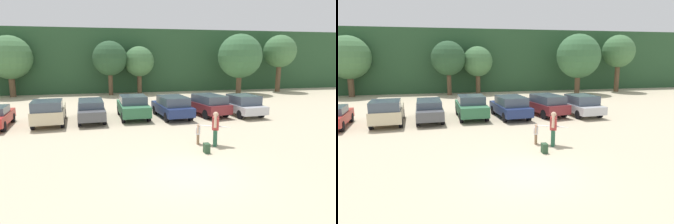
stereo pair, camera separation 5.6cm
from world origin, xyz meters
TOP-DOWN VIEW (x-y plane):
  - ground_plane at (0.00, 0.00)m, footprint 120.00×120.00m
  - hillside_ridge at (0.00, 31.89)m, footprint 108.00×12.00m
  - tree_center_left at (-12.64, 24.72)m, footprint 4.63×4.63m
  - tree_left at (-2.19, 24.03)m, footprint 3.85×3.85m
  - tree_far_left at (1.15, 24.58)m, footprint 3.47×3.47m
  - tree_right at (12.47, 21.95)m, footprint 5.03×5.03m
  - tree_center_right at (18.28, 23.07)m, footprint 3.92×3.92m
  - parked_car_champagne at (-6.52, 9.79)m, footprint 2.23×4.47m
  - parked_car_dark_gray at (-3.92, 10.45)m, footprint 2.02×4.90m
  - parked_car_forest_green at (-1.03, 10.70)m, footprint 2.07×4.45m
  - parked_car_navy at (1.73, 10.21)m, footprint 2.32×4.56m
  - parked_car_maroon at (4.42, 10.60)m, footprint 2.72×4.88m
  - parked_car_silver at (7.00, 10.12)m, footprint 2.32×4.77m
  - person_adult at (2.24, 3.14)m, footprint 0.47×0.78m
  - person_child at (1.51, 3.60)m, footprint 0.29×0.50m
  - surfboard_white at (2.18, 3.26)m, footprint 1.72×1.28m
  - backpack_dropped at (1.45, 2.15)m, footprint 0.24×0.34m

SIDE VIEW (x-z plane):
  - ground_plane at x=0.00m, z-range 0.00..0.00m
  - backpack_dropped at x=1.45m, z-range 0.00..0.45m
  - person_child at x=1.51m, z-range 0.07..1.10m
  - parked_car_silver at x=7.00m, z-range 0.01..1.55m
  - parked_car_dark_gray at x=-3.92m, z-range 0.07..1.50m
  - parked_car_navy at x=1.73m, z-range 0.05..1.61m
  - parked_car_maroon at x=4.42m, z-range 0.05..1.62m
  - parked_car_forest_green at x=-1.03m, z-range 0.03..1.66m
  - parked_car_champagne at x=-6.52m, z-range 0.02..1.69m
  - surfboard_white at x=2.18m, z-range 0.88..1.03m
  - person_adult at x=2.24m, z-range 0.11..1.81m
  - tree_far_left at x=1.15m, z-range 0.97..6.47m
  - hillside_ridge at x=0.00m, z-range 0.00..7.57m
  - tree_left at x=-2.19m, z-range 1.07..7.11m
  - tree_center_left at x=-12.64m, z-range 0.93..7.47m
  - tree_right at x=12.47m, z-range 0.90..7.78m
  - tree_center_right at x=18.28m, z-range 1.43..8.34m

